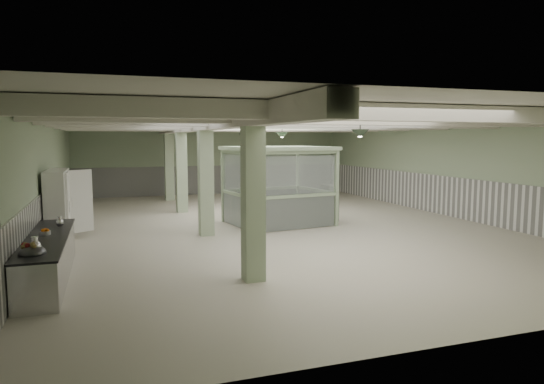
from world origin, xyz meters
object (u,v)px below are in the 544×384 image
object	(u,v)px
guard_booth	(278,172)
filing_cabinet	(330,203)
walkin_cooler	(59,209)
prep_counter	(48,258)

from	to	relation	value
guard_booth	filing_cabinet	xyz separation A→B (m)	(1.97, 0.02, -1.15)
walkin_cooler	filing_cabinet	distance (m)	8.90
prep_counter	guard_booth	size ratio (longest dim) A/B	1.24
walkin_cooler	filing_cabinet	size ratio (longest dim) A/B	1.64
prep_counter	walkin_cooler	size ratio (longest dim) A/B	2.15
prep_counter	walkin_cooler	bearing A→B (deg)	91.29
guard_booth	prep_counter	bearing A→B (deg)	-153.57
walkin_cooler	guard_booth	world-z (taller)	guard_booth
guard_booth	filing_cabinet	distance (m)	2.28
walkin_cooler	filing_cabinet	xyz separation A→B (m)	(8.84, 1.03, -0.33)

